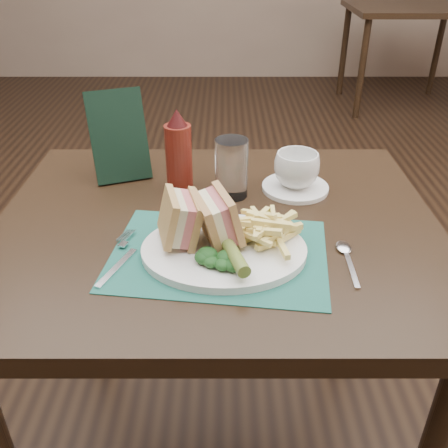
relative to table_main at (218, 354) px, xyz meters
name	(u,v)px	position (x,y,z in m)	size (l,w,h in m)	color
floor	(220,327)	(0.00, 0.50, -0.38)	(7.00, 7.00, 0.00)	black
wall_back	(222,77)	(0.00, 4.00, -0.38)	(6.00, 6.00, 0.00)	gray
table_main	(218,354)	(0.00, 0.00, 0.00)	(0.90, 0.75, 0.75)	black
table_bg_right	(403,57)	(1.41, 3.13, 0.00)	(0.90, 0.75, 0.75)	black
placemat	(219,254)	(0.00, -0.12, 0.38)	(0.39, 0.28, 0.00)	#1B584B
plate	(224,250)	(0.01, -0.12, 0.38)	(0.30, 0.24, 0.01)	white
sandwich_half_a	(168,219)	(-0.09, -0.11, 0.44)	(0.06, 0.10, 0.09)	tan
sandwich_half_b	(207,220)	(-0.02, -0.11, 0.44)	(0.06, 0.10, 0.09)	tan
kale_garnish	(223,260)	(0.01, -0.18, 0.41)	(0.11, 0.08, 0.03)	#153B17
pickle_spear	(233,253)	(0.03, -0.17, 0.41)	(0.02, 0.02, 0.12)	#5B712B
fries_pile	(265,226)	(0.09, -0.10, 0.42)	(0.18, 0.20, 0.06)	#F2DE79
fork	(119,256)	(-0.17, -0.14, 0.38)	(0.03, 0.17, 0.01)	silver
spoon	(349,261)	(0.24, -0.15, 0.38)	(0.03, 0.15, 0.01)	silver
saucer	(295,188)	(0.18, 0.14, 0.38)	(0.15, 0.15, 0.01)	white
coffee_cup	(297,170)	(0.18, 0.14, 0.42)	(0.10, 0.10, 0.08)	white
drinking_glass	(231,168)	(0.03, 0.11, 0.44)	(0.07, 0.07, 0.13)	white
ketchup_bottle	(178,151)	(-0.09, 0.14, 0.47)	(0.06, 0.06, 0.19)	#5E1810
check_presenter	(119,136)	(-0.23, 0.21, 0.48)	(0.13, 0.01, 0.21)	black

